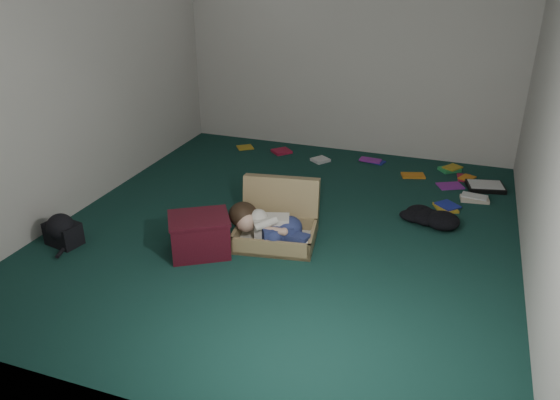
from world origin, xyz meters
The scene contains 12 objects.
floor centered at (0.00, 0.00, 0.00)m, with size 4.50×4.50×0.00m, color #143A32.
wall_back centered at (0.00, 2.25, 1.30)m, with size 4.50×4.50×0.00m, color silver.
wall_front centered at (0.00, -2.25, 1.30)m, with size 4.50×4.50×0.00m, color silver.
wall_left centered at (-2.00, 0.00, 1.30)m, with size 4.50×4.50×0.00m, color silver.
wall_right centered at (2.00, 0.00, 1.30)m, with size 4.50×4.50×0.00m, color silver.
suitcase centered at (-0.02, -0.17, 0.15)m, with size 0.78×0.76×0.50m.
person centered at (-0.03, -0.34, 0.19)m, with size 0.75×0.36×0.31m.
maroon_bin centered at (-0.53, -0.65, 0.17)m, with size 0.62×0.58×0.34m.
backpack centered at (-1.70, -0.90, 0.11)m, with size 0.36×0.29×0.22m, color black, non-canonical shape.
clothing_pile centered at (1.22, 0.57, 0.06)m, with size 0.40×0.33×0.13m, color black, non-canonical shape.
paper_tray centered at (1.70, 1.55, 0.03)m, with size 0.43×0.36×0.05m.
book_scatter centered at (0.64, 1.64, 0.01)m, with size 3.00×1.31×0.02m.
Camera 1 is at (1.42, -4.15, 2.33)m, focal length 35.00 mm.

